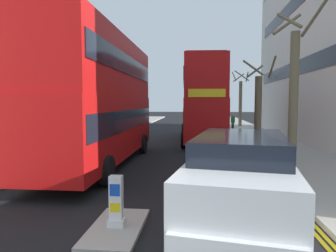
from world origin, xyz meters
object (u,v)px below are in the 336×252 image
Objects in this scene: double_decker_bus_oncoming at (201,99)px; pedestrian_far at (233,123)px; double_decker_bus_away at (101,97)px; taxi_minivan at (240,188)px; keep_left_bollard at (116,203)px.

double_decker_bus_oncoming is 6.73× the size of pedestrian_far.
double_decker_bus_away and double_decker_bus_oncoming have the same top height.
pedestrian_far is at bearing 84.02° from taxi_minivan.
taxi_minivan is at bearing -95.98° from pedestrian_far.
pedestrian_far is (2.23, 21.29, -0.08)m from taxi_minivan.
taxi_minivan is at bearing -4.32° from keep_left_bollard.
double_decker_bus_away reaches higher than pedestrian_far.
keep_left_bollard is 0.69× the size of pedestrian_far.
keep_left_bollard is 0.10× the size of double_decker_bus_oncoming.
taxi_minivan is 21.40m from pedestrian_far.
keep_left_bollard is at bearing -102.90° from pedestrian_far.
taxi_minivan is (5.08, -6.94, -1.96)m from double_decker_bus_away.
double_decker_bus_away is 0.99× the size of double_decker_bus_oncoming.
double_decker_bus_oncoming reaches higher than keep_left_bollard.
double_decker_bus_away reaches higher than taxi_minivan.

